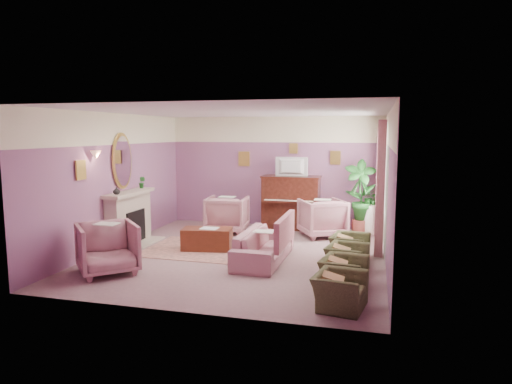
% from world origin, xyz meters
% --- Properties ---
extents(floor, '(5.50, 6.00, 0.01)m').
position_xyz_m(floor, '(0.00, 0.00, 0.00)').
color(floor, gray).
rests_on(floor, ground).
extents(ceiling, '(5.50, 6.00, 0.01)m').
position_xyz_m(ceiling, '(0.00, 0.00, 2.80)').
color(ceiling, silver).
rests_on(ceiling, wall_back).
extents(wall_back, '(5.50, 0.02, 2.80)m').
position_xyz_m(wall_back, '(0.00, 3.00, 1.40)').
color(wall_back, '#7A5182').
rests_on(wall_back, floor).
extents(wall_front, '(5.50, 0.02, 2.80)m').
position_xyz_m(wall_front, '(0.00, -3.00, 1.40)').
color(wall_front, '#7A5182').
rests_on(wall_front, floor).
extents(wall_left, '(0.02, 6.00, 2.80)m').
position_xyz_m(wall_left, '(-2.75, 0.00, 1.40)').
color(wall_left, '#7A5182').
rests_on(wall_left, floor).
extents(wall_right, '(0.02, 6.00, 2.80)m').
position_xyz_m(wall_right, '(2.75, 0.00, 1.40)').
color(wall_right, '#7A5182').
rests_on(wall_right, floor).
extents(picture_rail_band, '(5.50, 0.01, 0.65)m').
position_xyz_m(picture_rail_band, '(0.00, 2.99, 2.47)').
color(picture_rail_band, '#FFFBCE').
rests_on(picture_rail_band, wall_back).
extents(stripe_panel, '(0.01, 3.00, 2.15)m').
position_xyz_m(stripe_panel, '(2.73, 1.30, 1.07)').
color(stripe_panel, '#9BA793').
rests_on(stripe_panel, wall_right).
extents(fireplace_surround, '(0.30, 1.40, 1.10)m').
position_xyz_m(fireplace_surround, '(-2.59, 0.20, 0.55)').
color(fireplace_surround, '#BDAB96').
rests_on(fireplace_surround, floor).
extents(fireplace_inset, '(0.18, 0.72, 0.68)m').
position_xyz_m(fireplace_inset, '(-2.49, 0.20, 0.40)').
color(fireplace_inset, black).
rests_on(fireplace_inset, floor).
extents(fire_ember, '(0.06, 0.54, 0.10)m').
position_xyz_m(fire_ember, '(-2.45, 0.20, 0.22)').
color(fire_ember, '#FF5E10').
rests_on(fire_ember, floor).
extents(mantel_shelf, '(0.40, 1.55, 0.07)m').
position_xyz_m(mantel_shelf, '(-2.56, 0.20, 1.12)').
color(mantel_shelf, '#BDAB96').
rests_on(mantel_shelf, fireplace_surround).
extents(hearth, '(0.55, 1.50, 0.02)m').
position_xyz_m(hearth, '(-2.39, 0.20, 0.01)').
color(hearth, '#BDAB96').
rests_on(hearth, floor).
extents(mirror_frame, '(0.04, 0.72, 1.20)m').
position_xyz_m(mirror_frame, '(-2.70, 0.20, 1.80)').
color(mirror_frame, gold).
rests_on(mirror_frame, wall_left).
extents(mirror_glass, '(0.01, 0.60, 1.06)m').
position_xyz_m(mirror_glass, '(-2.67, 0.20, 1.80)').
color(mirror_glass, white).
rests_on(mirror_glass, wall_left).
extents(sconce_shade, '(0.20, 0.20, 0.16)m').
position_xyz_m(sconce_shade, '(-2.62, -0.85, 1.98)').
color(sconce_shade, tan).
rests_on(sconce_shade, wall_left).
extents(piano, '(1.40, 0.60, 1.30)m').
position_xyz_m(piano, '(0.50, 2.68, 0.65)').
color(piano, '#3D180F').
rests_on(piano, floor).
extents(piano_keyshelf, '(1.30, 0.12, 0.06)m').
position_xyz_m(piano_keyshelf, '(0.50, 2.33, 0.72)').
color(piano_keyshelf, '#3D180F').
rests_on(piano_keyshelf, piano).
extents(piano_keys, '(1.20, 0.08, 0.02)m').
position_xyz_m(piano_keys, '(0.50, 2.33, 0.76)').
color(piano_keys, beige).
rests_on(piano_keys, piano).
extents(piano_top, '(1.45, 0.65, 0.04)m').
position_xyz_m(piano_top, '(0.50, 2.68, 1.31)').
color(piano_top, '#3D180F').
rests_on(piano_top, piano).
extents(television, '(0.80, 0.12, 0.48)m').
position_xyz_m(television, '(0.50, 2.63, 1.60)').
color(television, black).
rests_on(television, piano).
extents(print_back_left, '(0.30, 0.03, 0.38)m').
position_xyz_m(print_back_left, '(-0.80, 2.96, 1.72)').
color(print_back_left, gold).
rests_on(print_back_left, wall_back).
extents(print_back_right, '(0.26, 0.03, 0.34)m').
position_xyz_m(print_back_right, '(1.55, 2.96, 1.78)').
color(print_back_right, gold).
rests_on(print_back_right, wall_back).
extents(print_back_mid, '(0.22, 0.03, 0.26)m').
position_xyz_m(print_back_mid, '(0.50, 2.96, 2.00)').
color(print_back_mid, gold).
rests_on(print_back_mid, wall_back).
extents(print_left_wall, '(0.03, 0.28, 0.36)m').
position_xyz_m(print_left_wall, '(-2.71, -1.20, 1.72)').
color(print_left_wall, gold).
rests_on(print_left_wall, wall_left).
extents(window_blind, '(0.03, 1.40, 1.80)m').
position_xyz_m(window_blind, '(2.70, 1.55, 1.70)').
color(window_blind, silver).
rests_on(window_blind, wall_right).
extents(curtain_left, '(0.16, 0.34, 2.60)m').
position_xyz_m(curtain_left, '(2.62, 0.63, 1.30)').
color(curtain_left, '#AA5C69').
rests_on(curtain_left, floor).
extents(curtain_right, '(0.16, 0.34, 2.60)m').
position_xyz_m(curtain_right, '(2.62, 2.47, 1.30)').
color(curtain_right, '#AA5C69').
rests_on(curtain_right, floor).
extents(pelmet, '(0.16, 2.20, 0.16)m').
position_xyz_m(pelmet, '(2.62, 1.55, 2.56)').
color(pelmet, '#AA5C69').
rests_on(pelmet, wall_right).
extents(mantel_plant, '(0.16, 0.16, 0.28)m').
position_xyz_m(mantel_plant, '(-2.55, 0.75, 1.29)').
color(mantel_plant, '#206522').
rests_on(mantel_plant, mantel_shelf).
extents(mantel_vase, '(0.16, 0.16, 0.16)m').
position_xyz_m(mantel_vase, '(-2.55, -0.30, 1.23)').
color(mantel_vase, '#FFFBCE').
rests_on(mantel_vase, mantel_shelf).
extents(area_rug, '(2.52, 1.83, 0.01)m').
position_xyz_m(area_rug, '(-0.78, 0.17, 0.01)').
color(area_rug, '#AD7466').
rests_on(area_rug, floor).
extents(coffee_table, '(1.07, 0.66, 0.45)m').
position_xyz_m(coffee_table, '(-0.79, 0.17, 0.23)').
color(coffee_table, '#5A2714').
rests_on(coffee_table, floor).
extents(table_paper, '(0.35, 0.28, 0.01)m').
position_xyz_m(table_paper, '(-0.74, 0.17, 0.46)').
color(table_paper, silver).
rests_on(table_paper, coffee_table).
extents(sofa, '(0.65, 1.96, 0.79)m').
position_xyz_m(sofa, '(0.53, -0.31, 0.40)').
color(sofa, '#B47B84').
rests_on(sofa, floor).
extents(sofa_throw, '(0.10, 1.49, 0.55)m').
position_xyz_m(sofa_throw, '(0.93, -0.31, 0.60)').
color(sofa_throw, '#AA5C69').
rests_on(sofa_throw, sofa).
extents(floral_armchair_left, '(0.93, 0.93, 0.97)m').
position_xyz_m(floral_armchair_left, '(-0.91, 1.86, 0.49)').
color(floral_armchair_left, '#B47B84').
rests_on(floral_armchair_left, floor).
extents(floral_armchair_right, '(0.93, 0.93, 0.97)m').
position_xyz_m(floral_armchair_right, '(1.36, 2.00, 0.49)').
color(floral_armchair_right, '#B47B84').
rests_on(floral_armchair_right, floor).
extents(floral_armchair_front, '(0.93, 0.93, 0.97)m').
position_xyz_m(floral_armchair_front, '(-1.88, -1.73, 0.49)').
color(floral_armchair_front, '#B47B84').
rests_on(floral_armchair_front, floor).
extents(olive_chair_a, '(0.53, 0.75, 0.65)m').
position_xyz_m(olive_chair_a, '(2.09, -2.31, 0.33)').
color(olive_chair_a, '#4A4F2C').
rests_on(olive_chair_a, floor).
extents(olive_chair_b, '(0.53, 0.75, 0.65)m').
position_xyz_m(olive_chair_b, '(2.09, -1.49, 0.33)').
color(olive_chair_b, '#4A4F2C').
rests_on(olive_chair_b, floor).
extents(olive_chair_c, '(0.53, 0.75, 0.65)m').
position_xyz_m(olive_chair_c, '(2.09, -0.67, 0.33)').
color(olive_chair_c, '#4A4F2C').
rests_on(olive_chair_c, floor).
extents(olive_chair_d, '(0.53, 0.75, 0.65)m').
position_xyz_m(olive_chair_d, '(2.09, 0.15, 0.33)').
color(olive_chair_d, '#4A4F2C').
rests_on(olive_chair_d, floor).
extents(side_table, '(0.52, 0.52, 0.70)m').
position_xyz_m(side_table, '(2.39, 2.64, 0.35)').
color(side_table, white).
rests_on(side_table, floor).
extents(side_plant_big, '(0.30, 0.30, 0.34)m').
position_xyz_m(side_plant_big, '(2.39, 2.64, 0.87)').
color(side_plant_big, '#206522').
rests_on(side_plant_big, side_table).
extents(side_plant_small, '(0.16, 0.16, 0.28)m').
position_xyz_m(side_plant_small, '(2.51, 2.54, 0.84)').
color(side_plant_small, '#206522').
rests_on(side_plant_small, side_table).
extents(palm_pot, '(0.34, 0.34, 0.34)m').
position_xyz_m(palm_pot, '(2.19, 2.49, 0.17)').
color(palm_pot, brown).
rests_on(palm_pot, floor).
extents(palm_plant, '(0.76, 0.76, 1.44)m').
position_xyz_m(palm_plant, '(2.19, 2.49, 1.06)').
color(palm_plant, '#206522').
rests_on(palm_plant, palm_pot).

